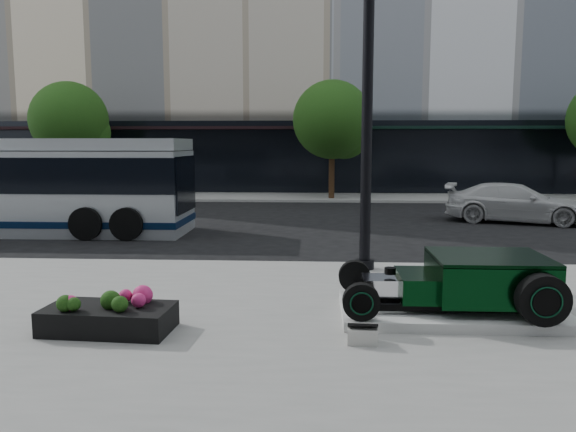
# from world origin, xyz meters

# --- Properties ---
(ground) EXTENTS (120.00, 120.00, 0.00)m
(ground) POSITION_xyz_m (0.00, 0.00, 0.00)
(ground) COLOR black
(ground) RESTS_ON ground
(sidewalk_far) EXTENTS (70.00, 4.00, 0.12)m
(sidewalk_far) POSITION_xyz_m (0.00, 14.00, 0.06)
(sidewalk_far) COLOR gray
(sidewalk_far) RESTS_ON ground
(street_trees) EXTENTS (29.80, 3.80, 5.70)m
(street_trees) POSITION_xyz_m (1.15, 13.07, 3.77)
(street_trees) COLOR black
(street_trees) RESTS_ON sidewalk_far
(display_plinth) EXTENTS (3.40, 1.80, 0.15)m
(display_plinth) POSITION_xyz_m (2.46, -5.90, 0.20)
(display_plinth) COLOR silver
(display_plinth) RESTS_ON sidewalk_near
(hot_rod) EXTENTS (3.22, 2.00, 0.81)m
(hot_rod) POSITION_xyz_m (2.80, -5.90, 0.70)
(hot_rod) COLOR black
(hot_rod) RESTS_ON display_plinth
(info_plaque) EXTENTS (0.42, 0.32, 0.31)m
(info_plaque) POSITION_xyz_m (1.00, -7.19, 0.24)
(info_plaque) COLOR silver
(info_plaque) RESTS_ON sidewalk_near
(lamppost) EXTENTS (0.41, 0.41, 7.50)m
(lamppost) POSITION_xyz_m (1.38, -2.66, 3.59)
(lamppost) COLOR black
(lamppost) RESTS_ON sidewalk_near
(flower_planter) EXTENTS (1.85, 1.01, 0.58)m
(flower_planter) POSITION_xyz_m (-2.58, -6.91, 0.33)
(flower_planter) COLOR black
(flower_planter) RESTS_ON sidewalk_near
(white_sedan) EXTENTS (5.11, 3.26, 1.38)m
(white_sedan) POSITION_xyz_m (7.34, 5.68, 0.69)
(white_sedan) COLOR silver
(white_sedan) RESTS_ON ground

